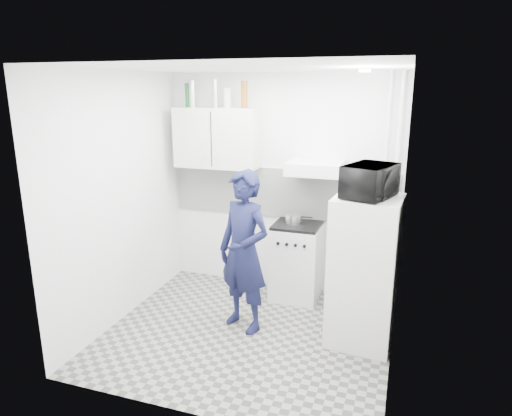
% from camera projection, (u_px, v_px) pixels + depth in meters
% --- Properties ---
extents(floor, '(2.80, 2.80, 0.00)m').
position_uv_depth(floor, '(247.00, 333.00, 4.65)').
color(floor, gray).
rests_on(floor, ground).
extents(ceiling, '(2.80, 2.80, 0.00)m').
position_uv_depth(ceiling, '(246.00, 67.00, 3.98)').
color(ceiling, white).
rests_on(ceiling, wall_back).
extents(wall_back, '(2.80, 0.00, 2.80)m').
position_uv_depth(wall_back, '(282.00, 185.00, 5.46)').
color(wall_back, white).
rests_on(wall_back, floor).
extents(wall_left, '(0.00, 2.60, 2.60)m').
position_uv_depth(wall_left, '(120.00, 199.00, 4.75)').
color(wall_left, white).
rests_on(wall_left, floor).
extents(wall_right, '(0.00, 2.60, 2.60)m').
position_uv_depth(wall_right, '(401.00, 224.00, 3.89)').
color(wall_right, white).
rests_on(wall_right, floor).
extents(person, '(0.71, 0.60, 1.66)m').
position_uv_depth(person, '(244.00, 252.00, 4.58)').
color(person, black).
rests_on(person, floor).
extents(stove, '(0.55, 0.55, 0.88)m').
position_uv_depth(stove, '(296.00, 262.00, 5.38)').
color(stove, silver).
rests_on(stove, floor).
extents(fridge, '(0.65, 0.65, 1.46)m').
position_uv_depth(fridge, '(364.00, 271.00, 4.35)').
color(fridge, beige).
rests_on(fridge, floor).
extents(stove_top, '(0.53, 0.53, 0.03)m').
position_uv_depth(stove_top, '(297.00, 225.00, 5.26)').
color(stove_top, black).
rests_on(stove_top, stove).
extents(saucepan, '(0.19, 0.19, 0.11)m').
position_uv_depth(saucepan, '(294.00, 219.00, 5.26)').
color(saucepan, silver).
rests_on(saucepan, stove_top).
extents(microwave, '(0.63, 0.52, 0.30)m').
position_uv_depth(microwave, '(370.00, 181.00, 4.13)').
color(microwave, black).
rests_on(microwave, fridge).
extents(bottle_a, '(0.06, 0.06, 0.28)m').
position_uv_depth(bottle_a, '(188.00, 95.00, 5.38)').
color(bottle_a, '#144C1E').
rests_on(bottle_a, upper_cabinet).
extents(bottle_b, '(0.08, 0.08, 0.31)m').
position_uv_depth(bottle_b, '(192.00, 94.00, 5.35)').
color(bottle_b, silver).
rests_on(bottle_b, upper_cabinet).
extents(bottle_d, '(0.07, 0.07, 0.32)m').
position_uv_depth(bottle_d, '(215.00, 94.00, 5.26)').
color(bottle_d, silver).
rests_on(bottle_d, upper_cabinet).
extents(canister_a, '(0.09, 0.09, 0.22)m').
position_uv_depth(canister_a, '(227.00, 98.00, 5.23)').
color(canister_a, '#B2B7BC').
rests_on(canister_a, upper_cabinet).
extents(bottle_e, '(0.08, 0.08, 0.30)m').
position_uv_depth(bottle_e, '(244.00, 94.00, 5.15)').
color(bottle_e, brown).
rests_on(bottle_e, upper_cabinet).
extents(upper_cabinet, '(1.00, 0.35, 0.70)m').
position_uv_depth(upper_cabinet, '(217.00, 138.00, 5.39)').
color(upper_cabinet, beige).
rests_on(upper_cabinet, wall_back).
extents(range_hood, '(0.60, 0.50, 0.14)m').
position_uv_depth(range_hood, '(315.00, 168.00, 5.03)').
color(range_hood, silver).
rests_on(range_hood, wall_back).
extents(backsplash, '(2.74, 0.03, 0.60)m').
position_uv_depth(backsplash, '(281.00, 193.00, 5.47)').
color(backsplash, white).
rests_on(backsplash, wall_back).
extents(pipe_a, '(0.05, 0.05, 2.60)m').
position_uv_depth(pipe_a, '(394.00, 194.00, 4.99)').
color(pipe_a, silver).
rests_on(pipe_a, floor).
extents(pipe_b, '(0.04, 0.04, 2.60)m').
position_uv_depth(pipe_b, '(383.00, 193.00, 5.03)').
color(pipe_b, silver).
rests_on(pipe_b, floor).
extents(ceiling_spot_fixture, '(0.10, 0.10, 0.02)m').
position_uv_depth(ceiling_spot_fixture, '(365.00, 70.00, 3.87)').
color(ceiling_spot_fixture, white).
rests_on(ceiling_spot_fixture, ceiling).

